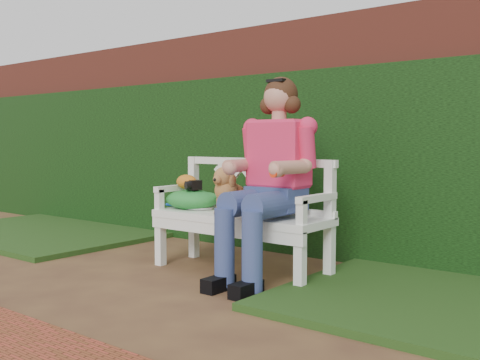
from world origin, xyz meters
The scene contains 11 objects.
ground centered at (0.00, 0.00, 0.00)m, with size 60.00×60.00×0.00m, color #472B1E.
brick_wall centered at (0.00, 1.90, 1.10)m, with size 10.00×0.30×2.20m, color brown.
ivy_hedge centered at (0.00, 1.68, 0.85)m, with size 10.00×0.18×1.70m, color #1A4A15.
grass_left centered at (-2.40, 0.90, 0.03)m, with size 2.60×2.00×0.05m, color black.
garden_bench centered at (0.50, 0.75, 0.24)m, with size 1.58×0.60×0.48m, color white, non-canonical shape.
seated_woman centered at (0.85, 0.73, 0.80)m, with size 0.68×0.90×1.60m, color red, non-canonical shape.
dog centered at (0.44, 0.70, 0.67)m, with size 0.25×0.35×0.38m, color brown, non-canonical shape.
tennis_racket centered at (0.01, 0.76, 0.49)m, with size 0.54×0.23×0.03m, color white, non-canonical shape.
green_bag centered at (-0.02, 0.74, 0.56)m, with size 0.49×0.38×0.17m, color #3C8630, non-canonical shape.
camera_item centered at (0.02, 0.73, 0.69)m, with size 0.12×0.09×0.08m, color black.
baseball_glove centered at (-0.08, 0.73, 0.71)m, with size 0.20×0.15×0.13m, color #BB6818.
Camera 1 is at (3.26, -2.78, 1.06)m, focal length 42.00 mm.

